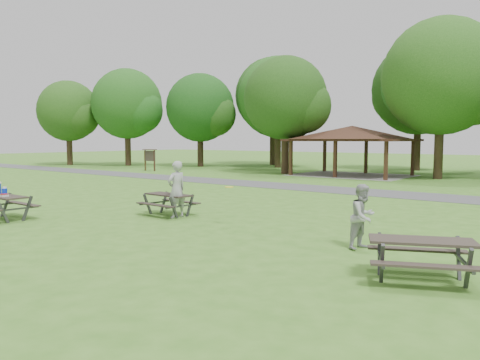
% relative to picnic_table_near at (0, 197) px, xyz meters
% --- Properties ---
extents(ground, '(160.00, 160.00, 0.00)m').
position_rel_picnic_table_near_xyz_m(ground, '(5.09, 1.59, -0.79)').
color(ground, '#3F7722').
rests_on(ground, ground).
extents(asphalt_path, '(120.00, 3.20, 0.02)m').
position_rel_picnic_table_near_xyz_m(asphalt_path, '(5.09, 15.59, -0.78)').
color(asphalt_path, '#49494C').
rests_on(asphalt_path, ground).
extents(pavilion, '(8.60, 7.01, 3.76)m').
position_rel_picnic_table_near_xyz_m(pavilion, '(1.09, 25.59, 2.28)').
color(pavilion, '#3E2516').
rests_on(pavilion, ground).
extents(notice_board, '(1.60, 0.30, 1.88)m').
position_rel_picnic_table_near_xyz_m(notice_board, '(-14.91, 19.59, 0.52)').
color(notice_board, '#382514').
rests_on(notice_board, ground).
extents(tree_row_a, '(7.56, 7.20, 9.97)m').
position_rel_picnic_table_near_xyz_m(tree_row_a, '(-22.82, 23.61, 5.37)').
color(tree_row_a, '#311F16').
rests_on(tree_row_a, ground).
extents(tree_row_b, '(7.14, 6.80, 9.28)m').
position_rel_picnic_table_near_xyz_m(tree_row_b, '(-15.83, 27.11, 4.88)').
color(tree_row_b, black).
rests_on(tree_row_b, ground).
extents(tree_row_c, '(8.19, 7.80, 10.67)m').
position_rel_picnic_table_near_xyz_m(tree_row_c, '(-8.82, 30.61, 5.75)').
color(tree_row_c, '#332416').
rests_on(tree_row_c, ground).
extents(tree_row_d, '(6.93, 6.60, 9.27)m').
position_rel_picnic_table_near_xyz_m(tree_row_d, '(-3.83, 24.11, 4.98)').
color(tree_row_d, black).
rests_on(tree_row_d, ground).
extents(tree_row_e, '(8.40, 8.00, 11.02)m').
position_rel_picnic_table_near_xyz_m(tree_row_e, '(7.19, 26.61, 6.00)').
color(tree_row_e, '#302315').
rests_on(tree_row_e, ground).
extents(tree_deep_a, '(8.40, 8.00, 11.38)m').
position_rel_picnic_table_near_xyz_m(tree_deep_a, '(-11.81, 34.11, 6.35)').
color(tree_deep_a, black).
rests_on(tree_deep_a, ground).
extents(tree_deep_b, '(8.40, 8.00, 11.13)m').
position_rel_picnic_table_near_xyz_m(tree_deep_b, '(3.19, 34.61, 6.10)').
color(tree_deep_b, '#2F1F15').
rests_on(tree_deep_b, ground).
extents(tree_flank_left, '(6.72, 6.40, 8.93)m').
position_rel_picnic_table_near_xyz_m(tree_flank_left, '(-28.83, 20.61, 4.74)').
color(tree_flank_left, '#322116').
rests_on(tree_flank_left, ground).
extents(picnic_table_near, '(1.97, 1.60, 1.37)m').
position_rel_picnic_table_near_xyz_m(picnic_table_near, '(0.00, 0.00, 0.00)').
color(picnic_table_near, '#2E2621').
rests_on(picnic_table_near, ground).
extents(picnic_table_middle, '(1.90, 1.56, 0.80)m').
position_rel_picnic_table_near_xyz_m(picnic_table_middle, '(3.94, 4.13, -0.19)').
color(picnic_table_middle, '#2A221E').
rests_on(picnic_table_middle, ground).
extents(picnic_table_far, '(2.44, 2.25, 0.85)m').
position_rel_picnic_table_near_xyz_m(picnic_table_far, '(13.60, 1.72, -0.16)').
color(picnic_table_far, '#302822').
rests_on(picnic_table_far, ground).
extents(frisbee_in_flight, '(0.32, 0.32, 0.02)m').
position_rel_picnic_table_near_xyz_m(frisbee_in_flight, '(7.05, 3.82, 0.47)').
color(frisbee_in_flight, yellow).
rests_on(frisbee_in_flight, ground).
extents(frisbee_thrower, '(0.55, 0.77, 2.00)m').
position_rel_picnic_table_near_xyz_m(frisbee_thrower, '(4.55, 3.95, 0.21)').
color(frisbee_thrower, '#A0A0A2').
rests_on(frisbee_thrower, ground).
extents(frisbee_catcher, '(0.78, 0.91, 1.63)m').
position_rel_picnic_table_near_xyz_m(frisbee_catcher, '(11.59, 3.58, 0.03)').
color(frisbee_catcher, '#A4A4A7').
rests_on(frisbee_catcher, ground).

